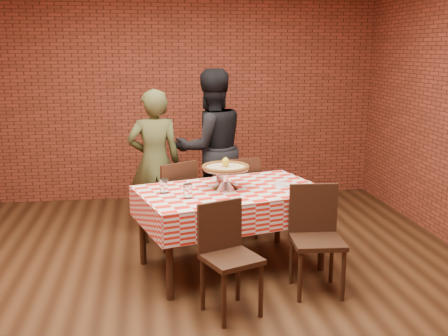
{
  "coord_description": "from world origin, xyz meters",
  "views": [
    {
      "loc": [
        -0.33,
        -4.2,
        2.02
      ],
      "look_at": [
        0.35,
        0.59,
        0.93
      ],
      "focal_mm": 42.94,
      "sensor_mm": 36.0,
      "label": 1
    }
  ],
  "objects_px": {
    "condiment_caddy": "(219,176)",
    "chair_far_left": "(169,203)",
    "pizza_stand": "(226,178)",
    "chair_far_right": "(236,196)",
    "diner_black": "(211,148)",
    "chair_near_left": "(231,261)",
    "chair_near_right": "(317,242)",
    "table": "(231,229)",
    "water_glass_right": "(164,186)",
    "water_glass_left": "(188,191)",
    "diner_olive": "(155,162)",
    "pizza": "(226,168)"
  },
  "relations": [
    {
      "from": "condiment_caddy",
      "to": "chair_far_left",
      "type": "relative_size",
      "value": 0.14
    },
    {
      "from": "pizza_stand",
      "to": "chair_far_right",
      "type": "relative_size",
      "value": 0.48
    },
    {
      "from": "chair_far_left",
      "to": "diner_black",
      "type": "xyz_separation_m",
      "value": [
        0.51,
        0.61,
        0.45
      ]
    },
    {
      "from": "diner_black",
      "to": "chair_near_left",
      "type": "bearing_deg",
      "value": 70.18
    },
    {
      "from": "pizza_stand",
      "to": "chair_near_right",
      "type": "distance_m",
      "value": 1.02
    },
    {
      "from": "table",
      "to": "diner_black",
      "type": "relative_size",
      "value": 0.9
    },
    {
      "from": "chair_near_left",
      "to": "water_glass_right",
      "type": "bearing_deg",
      "value": 96.25
    },
    {
      "from": "water_glass_right",
      "to": "chair_near_left",
      "type": "bearing_deg",
      "value": -61.03
    },
    {
      "from": "table",
      "to": "diner_black",
      "type": "bearing_deg",
      "value": 91.45
    },
    {
      "from": "water_glass_left",
      "to": "chair_near_left",
      "type": "xyz_separation_m",
      "value": [
        0.28,
        -0.66,
        -0.39
      ]
    },
    {
      "from": "water_glass_right",
      "to": "chair_far_right",
      "type": "relative_size",
      "value": 0.14
    },
    {
      "from": "condiment_caddy",
      "to": "diner_olive",
      "type": "distance_m",
      "value": 1.03
    },
    {
      "from": "pizza_stand",
      "to": "water_glass_right",
      "type": "relative_size",
      "value": 3.49
    },
    {
      "from": "chair_near_right",
      "to": "diner_black",
      "type": "bearing_deg",
      "value": 113.02
    },
    {
      "from": "water_glass_left",
      "to": "chair_far_left",
      "type": "height_order",
      "value": "chair_far_left"
    },
    {
      "from": "table",
      "to": "chair_near_left",
      "type": "distance_m",
      "value": 0.91
    },
    {
      "from": "diner_olive",
      "to": "diner_black",
      "type": "height_order",
      "value": "diner_black"
    },
    {
      "from": "table",
      "to": "condiment_caddy",
      "type": "distance_m",
      "value": 0.53
    },
    {
      "from": "water_glass_left",
      "to": "chair_near_left",
      "type": "distance_m",
      "value": 0.81
    },
    {
      "from": "chair_far_left",
      "to": "table",
      "type": "bearing_deg",
      "value": 97.17
    },
    {
      "from": "chair_far_right",
      "to": "pizza",
      "type": "bearing_deg",
      "value": 67.33
    },
    {
      "from": "chair_far_right",
      "to": "pizza_stand",
      "type": "bearing_deg",
      "value": 67.33
    },
    {
      "from": "chair_near_right",
      "to": "water_glass_right",
      "type": "bearing_deg",
      "value": 158.76
    },
    {
      "from": "chair_near_right",
      "to": "chair_far_right",
      "type": "distance_m",
      "value": 1.55
    },
    {
      "from": "water_glass_right",
      "to": "chair_near_right",
      "type": "bearing_deg",
      "value": -25.22
    },
    {
      "from": "water_glass_right",
      "to": "chair_near_left",
      "type": "height_order",
      "value": "water_glass_right"
    },
    {
      "from": "pizza",
      "to": "chair_near_right",
      "type": "height_order",
      "value": "pizza"
    },
    {
      "from": "water_glass_right",
      "to": "chair_near_left",
      "type": "relative_size",
      "value": 0.14
    },
    {
      "from": "condiment_caddy",
      "to": "diner_olive",
      "type": "height_order",
      "value": "diner_olive"
    },
    {
      "from": "water_glass_right",
      "to": "chair_far_left",
      "type": "relative_size",
      "value": 0.14
    },
    {
      "from": "pizza_stand",
      "to": "water_glass_right",
      "type": "xyz_separation_m",
      "value": [
        -0.56,
        -0.07,
        -0.03
      ]
    },
    {
      "from": "table",
      "to": "diner_olive",
      "type": "relative_size",
      "value": 1.02
    },
    {
      "from": "pizza",
      "to": "chair_far_left",
      "type": "xyz_separation_m",
      "value": [
        -0.49,
        0.66,
        -0.5
      ]
    },
    {
      "from": "pizza_stand",
      "to": "chair_near_right",
      "type": "height_order",
      "value": "pizza_stand"
    },
    {
      "from": "water_glass_right",
      "to": "chair_far_right",
      "type": "distance_m",
      "value": 1.25
    },
    {
      "from": "chair_near_left",
      "to": "chair_far_left",
      "type": "relative_size",
      "value": 0.96
    },
    {
      "from": "water_glass_left",
      "to": "water_glass_right",
      "type": "xyz_separation_m",
      "value": [
        -0.2,
        0.2,
        0.0
      ]
    },
    {
      "from": "pizza_stand",
      "to": "diner_olive",
      "type": "relative_size",
      "value": 0.27
    },
    {
      "from": "table",
      "to": "chair_far_right",
      "type": "distance_m",
      "value": 0.88
    },
    {
      "from": "condiment_caddy",
      "to": "chair_far_left",
      "type": "distance_m",
      "value": 0.72
    },
    {
      "from": "pizza_stand",
      "to": "diner_black",
      "type": "relative_size",
      "value": 0.24
    },
    {
      "from": "condiment_caddy",
      "to": "diner_olive",
      "type": "xyz_separation_m",
      "value": [
        -0.6,
        0.84,
        -0.03
      ]
    },
    {
      "from": "chair_far_left",
      "to": "diner_olive",
      "type": "height_order",
      "value": "diner_olive"
    },
    {
      "from": "diner_black",
      "to": "water_glass_left",
      "type": "bearing_deg",
      "value": 59.0
    },
    {
      "from": "diner_black",
      "to": "chair_far_right",
      "type": "bearing_deg",
      "value": 99.05
    },
    {
      "from": "chair_near_left",
      "to": "chair_far_left",
      "type": "height_order",
      "value": "chair_far_left"
    },
    {
      "from": "pizza_stand",
      "to": "water_glass_left",
      "type": "distance_m",
      "value": 0.45
    },
    {
      "from": "chair_far_right",
      "to": "diner_black",
      "type": "height_order",
      "value": "diner_black"
    },
    {
      "from": "pizza",
      "to": "chair_far_right",
      "type": "xyz_separation_m",
      "value": [
        0.23,
        0.83,
        -0.51
      ]
    },
    {
      "from": "water_glass_left",
      "to": "condiment_caddy",
      "type": "distance_m",
      "value": 0.61
    }
  ]
}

